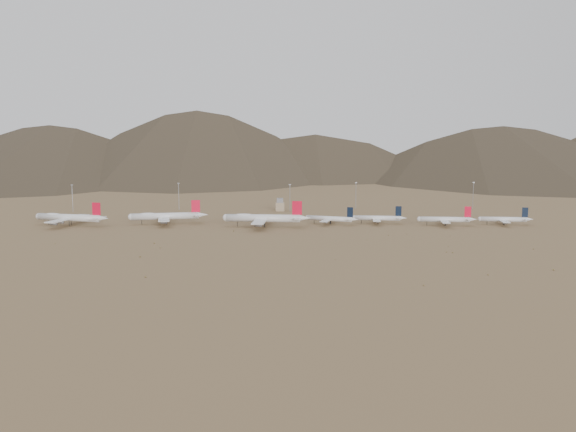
{
  "coord_description": "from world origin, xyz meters",
  "views": [
    {
      "loc": [
        20.85,
        -477.07,
        76.03
      ],
      "look_at": [
        35.06,
        30.0,
        7.32
      ],
      "focal_mm": 40.0,
      "sensor_mm": 36.0,
      "label": 1
    }
  ],
  "objects_px": {
    "narrowbody_a": "(331,219)",
    "narrowbody_b": "(379,218)",
    "widebody_centre": "(166,216)",
    "widebody_west": "(69,217)",
    "widebody_east": "(263,218)",
    "control_tower": "(280,205)"
  },
  "relations": [
    {
      "from": "widebody_west",
      "to": "widebody_east",
      "type": "height_order",
      "value": "widebody_east"
    },
    {
      "from": "widebody_centre",
      "to": "widebody_east",
      "type": "xyz_separation_m",
      "value": [
        79.18,
        -17.98,
        0.59
      ]
    },
    {
      "from": "widebody_west",
      "to": "narrowbody_b",
      "type": "distance_m",
      "value": 247.69
    },
    {
      "from": "widebody_west",
      "to": "widebody_east",
      "type": "xyz_separation_m",
      "value": [
        154.43,
        -11.56,
        0.53
      ]
    },
    {
      "from": "widebody_west",
      "to": "narrowbody_a",
      "type": "distance_m",
      "value": 208.57
    },
    {
      "from": "widebody_centre",
      "to": "widebody_west",
      "type": "bearing_deg",
      "value": 175.81
    },
    {
      "from": "widebody_west",
      "to": "narrowbody_a",
      "type": "bearing_deg",
      "value": 16.06
    },
    {
      "from": "widebody_east",
      "to": "control_tower",
      "type": "bearing_deg",
      "value": 88.1
    },
    {
      "from": "narrowbody_b",
      "to": "control_tower",
      "type": "xyz_separation_m",
      "value": [
        -78.71,
        85.22,
        0.59
      ]
    },
    {
      "from": "widebody_centre",
      "to": "control_tower",
      "type": "xyz_separation_m",
      "value": [
        93.7,
        82.02,
        -1.24
      ]
    },
    {
      "from": "narrowbody_a",
      "to": "widebody_east",
      "type": "bearing_deg",
      "value": -146.26
    },
    {
      "from": "widebody_centre",
      "to": "narrowbody_a",
      "type": "distance_m",
      "value": 133.44
    },
    {
      "from": "narrowbody_a",
      "to": "narrowbody_b",
      "type": "distance_m",
      "value": 39.18
    },
    {
      "from": "narrowbody_b",
      "to": "widebody_centre",
      "type": "bearing_deg",
      "value": -173.44
    },
    {
      "from": "narrowbody_a",
      "to": "widebody_west",
      "type": "bearing_deg",
      "value": -158.84
    },
    {
      "from": "narrowbody_b",
      "to": "widebody_west",
      "type": "bearing_deg",
      "value": -171.63
    },
    {
      "from": "narrowbody_a",
      "to": "control_tower",
      "type": "height_order",
      "value": "narrowbody_a"
    },
    {
      "from": "control_tower",
      "to": "narrowbody_a",
      "type": "bearing_deg",
      "value": -65.7
    },
    {
      "from": "widebody_east",
      "to": "narrowbody_a",
      "type": "xyz_separation_m",
      "value": [
        54.12,
        12.27,
        -2.4
      ]
    },
    {
      "from": "widebody_west",
      "to": "control_tower",
      "type": "bearing_deg",
      "value": 43.49
    },
    {
      "from": "widebody_west",
      "to": "widebody_centre",
      "type": "xyz_separation_m",
      "value": [
        75.25,
        6.42,
        -0.06
      ]
    },
    {
      "from": "widebody_east",
      "to": "narrowbody_b",
      "type": "relative_size",
      "value": 1.58
    }
  ]
}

